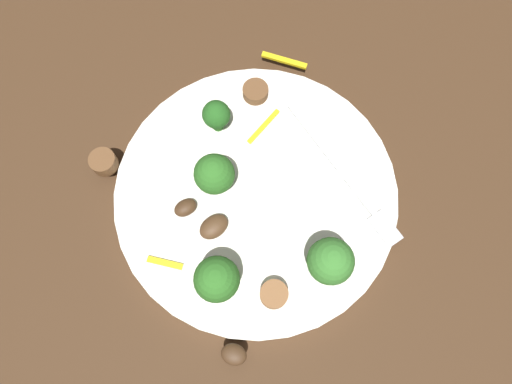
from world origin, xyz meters
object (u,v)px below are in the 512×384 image
(plate, at_px, (256,194))
(broccoli_floret_0, at_px, (217,279))
(mushroom_1, at_px, (185,208))
(mushroom_2, at_px, (214,227))
(broccoli_floret_1, at_px, (216,115))
(sausage_slice_0, at_px, (104,162))
(broccoli_floret_3, at_px, (331,261))
(broccoli_floret_2, at_px, (214,174))
(sausage_slice_1, at_px, (274,294))
(pepper_strip_0, at_px, (284,60))
(sausage_slice_2, at_px, (255,92))
(fork, at_px, (349,182))
(mushroom_0, at_px, (234,354))
(pepper_strip_1, at_px, (263,126))
(pepper_strip_2, at_px, (165,263))

(plate, xyz_separation_m, broccoli_floret_0, (0.06, -0.08, 0.04))
(mushroom_1, height_order, mushroom_2, mushroom_2)
(broccoli_floret_1, xyz_separation_m, sausage_slice_0, (-0.03, -0.12, -0.02))
(broccoli_floret_3, bearing_deg, plate, -173.70)
(broccoli_floret_2, height_order, sausage_slice_1, broccoli_floret_2)
(pepper_strip_0, bearing_deg, plate, -46.33)
(broccoli_floret_3, height_order, sausage_slice_1, broccoli_floret_3)
(broccoli_floret_0, relative_size, mushroom_1, 2.42)
(sausage_slice_2, height_order, pepper_strip_0, sausage_slice_2)
(broccoli_floret_3, bearing_deg, mushroom_2, -144.46)
(plate, bearing_deg, mushroom_1, -110.12)
(sausage_slice_2, height_order, mushroom_2, mushroom_2)
(pepper_strip_0, bearing_deg, sausage_slice_1, -38.05)
(broccoli_floret_3, xyz_separation_m, sausage_slice_0, (-0.21, -0.12, -0.03))
(fork, distance_m, broccoli_floret_1, 0.15)
(fork, relative_size, mushroom_1, 7.75)
(plate, relative_size, broccoli_floret_1, 6.70)
(broccoli_floret_3, height_order, mushroom_1, broccoli_floret_3)
(sausage_slice_0, distance_m, pepper_strip_0, 0.22)
(mushroom_0, bearing_deg, pepper_strip_1, 138.27)
(broccoli_floret_1, distance_m, sausage_slice_1, 0.19)
(broccoli_floret_2, height_order, pepper_strip_2, broccoli_floret_2)
(pepper_strip_0, relative_size, pepper_strip_1, 1.07)
(pepper_strip_2, bearing_deg, broccoli_floret_1, 127.06)
(pepper_strip_0, xyz_separation_m, pepper_strip_1, (0.05, -0.07, 0.00))
(sausage_slice_2, height_order, mushroom_1, same)
(sausage_slice_1, bearing_deg, broccoli_floret_1, 163.14)
(broccoli_floret_2, bearing_deg, broccoli_floret_0, -32.05)
(broccoli_floret_3, bearing_deg, broccoli_floret_1, -179.21)
(broccoli_floret_1, distance_m, broccoli_floret_2, 0.07)
(plate, height_order, broccoli_floret_3, broccoli_floret_3)
(sausage_slice_1, height_order, pepper_strip_0, sausage_slice_1)
(mushroom_1, distance_m, mushroom_2, 0.03)
(mushroom_2, bearing_deg, broccoli_floret_3, 35.54)
(plate, distance_m, pepper_strip_2, 0.11)
(sausage_slice_0, distance_m, pepper_strip_1, 0.17)
(mushroom_0, xyz_separation_m, pepper_strip_0, (-0.22, 0.22, -0.00))
(broccoli_floret_2, relative_size, pepper_strip_0, 1.11)
(pepper_strip_2, bearing_deg, pepper_strip_1, 111.84)
(broccoli_floret_3, xyz_separation_m, mushroom_2, (-0.09, -0.07, -0.03))
(pepper_strip_1, bearing_deg, pepper_strip_2, -68.16)
(broccoli_floret_0, bearing_deg, broccoli_floret_3, 64.22)
(mushroom_1, xyz_separation_m, pepper_strip_0, (-0.08, 0.18, -0.00))
(broccoli_floret_2, relative_size, pepper_strip_1, 1.19)
(broccoli_floret_0, distance_m, mushroom_1, 0.09)
(sausage_slice_1, relative_size, sausage_slice_2, 0.95)
(broccoli_floret_2, xyz_separation_m, sausage_slice_0, (-0.09, -0.08, -0.03))
(broccoli_floret_0, xyz_separation_m, broccoli_floret_3, (0.04, 0.09, 0.00))
(broccoli_floret_0, distance_m, mushroom_2, 0.06)
(broccoli_floret_3, distance_m, sausage_slice_0, 0.25)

